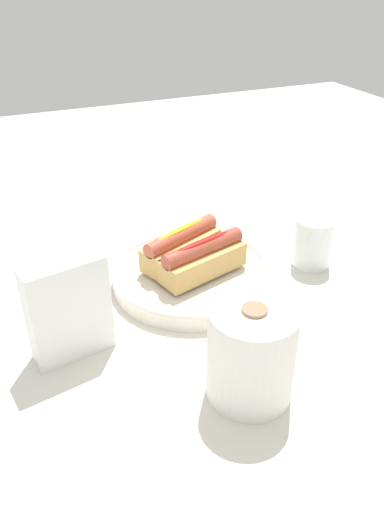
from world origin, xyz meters
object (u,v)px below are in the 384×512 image
serving_bowl (192,274)px  paper_towel_roll (251,353)px  hotdog_front (182,246)px  water_glass (313,244)px  hotdog_back (203,258)px  napkin_box (68,309)px

serving_bowl → paper_towel_roll: bearing=82.9°
hotdog_front → water_glass: (-0.23, 0.05, -0.02)m
hotdog_back → water_glass: size_ratio=1.75×
serving_bowl → paper_towel_roll: 0.27m
serving_bowl → hotdog_front: size_ratio=1.74×
hotdog_back → paper_towel_roll: size_ratio=1.18×
water_glass → paper_towel_roll: size_ratio=0.67×
water_glass → serving_bowl: bearing=-7.2°
hotdog_back → napkin_box: 0.24m
hotdog_front → paper_towel_roll: paper_towel_roll is taller
paper_towel_roll → napkin_box: napkin_box is taller
water_glass → napkin_box: napkin_box is taller
serving_bowl → water_glass: size_ratio=3.04×
water_glass → paper_towel_roll: bearing=42.1°
serving_bowl → napkin_box: 0.25m
hotdog_back → paper_towel_roll: bearing=80.2°
hotdog_back → napkin_box: size_ratio=1.05×
serving_bowl → hotdog_front: bearing=-72.8°
serving_bowl → napkin_box: (0.22, 0.09, 0.06)m
water_glass → paper_towel_roll: 0.35m
paper_towel_roll → napkin_box: 0.25m
hotdog_front → napkin_box: size_ratio=1.05×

